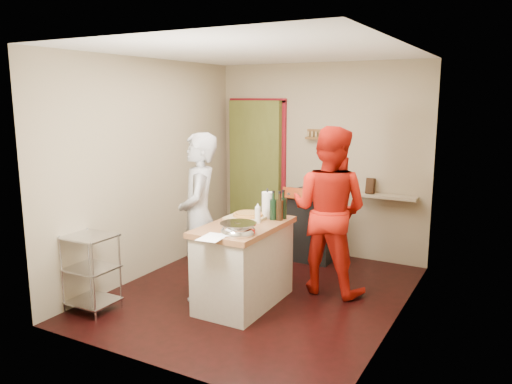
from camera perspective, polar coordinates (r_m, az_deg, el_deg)
floor at (r=5.67m, az=0.28°, el=-11.47°), size 3.50×3.50×0.00m
back_wall at (r=7.19m, az=2.57°, el=2.67°), size 3.00×0.44×2.60m
left_wall at (r=6.16m, az=-12.08°, el=2.65°), size 0.04×3.50×2.60m
right_wall at (r=4.79m, az=16.27°, el=0.18°), size 0.04×3.50×2.60m
ceiling at (r=5.26m, az=0.31°, el=15.84°), size 3.00×3.50×0.02m
stove at (r=6.73m, az=6.44°, el=-3.88°), size 0.60×0.63×1.00m
wire_shelving at (r=5.37m, az=-18.35°, el=-8.34°), size 0.48×0.40×0.80m
island at (r=5.24m, az=-1.34°, el=-7.97°), size 0.68×1.31×1.17m
person_stripe at (r=5.35m, az=-6.56°, el=-2.84°), size 0.71×0.78×1.78m
person_red at (r=5.54m, az=8.34°, el=-2.09°), size 0.94×0.75×1.85m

